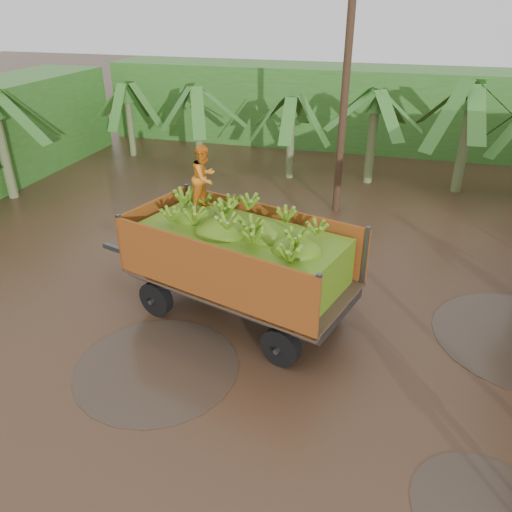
# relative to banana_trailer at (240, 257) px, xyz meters

# --- Properties ---
(ground) EXTENTS (100.00, 100.00, 0.00)m
(ground) POSITION_rel_banana_trailer_xyz_m (2.04, -0.72, -1.48)
(ground) COLOR black
(ground) RESTS_ON ground
(hedge_north) EXTENTS (22.00, 3.00, 3.60)m
(hedge_north) POSITION_rel_banana_trailer_xyz_m (0.04, 15.28, 0.32)
(hedge_north) COLOR #2D661E
(hedge_north) RESTS_ON ground
(banana_trailer) EXTENTS (6.91, 3.68, 3.70)m
(banana_trailer) POSITION_rel_banana_trailer_xyz_m (0.00, 0.00, 0.00)
(banana_trailer) COLOR #C5601C
(banana_trailer) RESTS_ON ground
(utility_pole) EXTENTS (1.20, 0.24, 8.61)m
(utility_pole) POSITION_rel_banana_trailer_xyz_m (1.25, 6.82, 2.88)
(utility_pole) COLOR #47301E
(utility_pole) RESTS_ON ground
(banana_plants) EXTENTS (24.31, 20.95, 4.05)m
(banana_plants) POSITION_rel_banana_trailer_xyz_m (-2.88, 5.28, 0.33)
(banana_plants) COLOR #2D661E
(banana_plants) RESTS_ON ground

